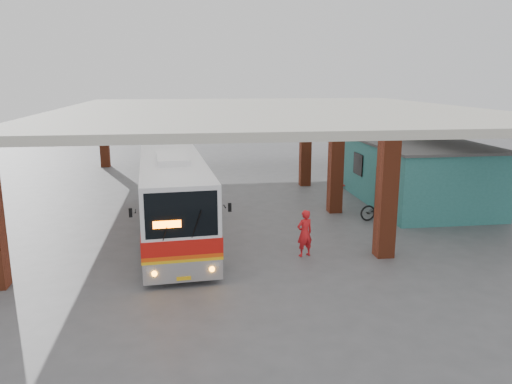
{
  "coord_description": "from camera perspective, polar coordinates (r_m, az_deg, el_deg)",
  "views": [
    {
      "loc": [
        -3.74,
        -18.91,
        6.16
      ],
      "look_at": [
        -1.12,
        0.0,
        1.77
      ],
      "focal_mm": 35.0,
      "sensor_mm": 36.0,
      "label": 1
    }
  ],
  "objects": [
    {
      "name": "motorcycle",
      "position": [
        22.7,
        14.23,
        -1.76
      ],
      "size": [
        2.15,
        0.96,
        1.09
      ],
      "primitive_type": "imported",
      "rotation": [
        0.0,
        0.0,
        1.69
      ],
      "color": "black",
      "rests_on": "ground"
    },
    {
      "name": "canopy_roof",
      "position": [
        25.81,
        1.61,
        9.27
      ],
      "size": [
        21.0,
        23.0,
        0.3
      ],
      "primitive_type": "cube",
      "color": "beige",
      "rests_on": "brick_columns"
    },
    {
      "name": "coach_bus",
      "position": [
        20.19,
        -9.52,
        -0.12
      ],
      "size": [
        3.23,
        11.55,
        3.32
      ],
      "rotation": [
        0.0,
        0.0,
        0.07
      ],
      "color": "white",
      "rests_on": "ground"
    },
    {
      "name": "ground",
      "position": [
        20.23,
        3.17,
        -4.78
      ],
      "size": [
        90.0,
        90.0,
        0.0
      ],
      "primitive_type": "plane",
      "color": "#515154",
      "rests_on": "ground"
    },
    {
      "name": "pedestrian",
      "position": [
        17.59,
        5.59,
        -4.7
      ],
      "size": [
        0.71,
        0.58,
        1.68
      ],
      "primitive_type": "imported",
      "rotation": [
        0.0,
        0.0,
        3.48
      ],
      "color": "red",
      "rests_on": "ground"
    },
    {
      "name": "shop_building",
      "position": [
        25.92,
        17.96,
        2.11
      ],
      "size": [
        5.2,
        8.2,
        3.11
      ],
      "color": "#2F7671",
      "rests_on": "ground"
    },
    {
      "name": "brick_columns",
      "position": [
        24.78,
        4.27,
        3.67
      ],
      "size": [
        20.1,
        21.6,
        4.35
      ],
      "color": "brown",
      "rests_on": "ground"
    },
    {
      "name": "red_chair",
      "position": [
        28.7,
        10.19,
        1.02
      ],
      "size": [
        0.48,
        0.48,
        0.71
      ],
      "rotation": [
        0.0,
        0.0,
        -0.38
      ],
      "color": "#AF1213",
      "rests_on": "ground"
    }
  ]
}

